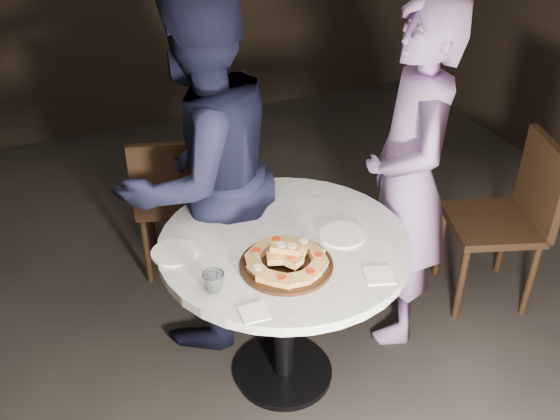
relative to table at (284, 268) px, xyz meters
name	(u,v)px	position (x,y,z in m)	size (l,w,h in m)	color
floor	(280,397)	(-0.08, -0.14, -0.69)	(7.00, 7.00, 0.00)	black
table	(284,268)	(0.00, 0.00, 0.00)	(1.17, 1.17, 0.85)	black
serving_board	(286,265)	(-0.07, -0.18, 0.17)	(0.40, 0.40, 0.02)	black
focaccia_pile	(287,258)	(-0.07, -0.18, 0.20)	(0.36, 0.35, 0.09)	#B98747
plate_left	(174,252)	(-0.48, 0.10, 0.16)	(0.20, 0.20, 0.01)	white
plate_right	(342,235)	(0.25, -0.07, 0.16)	(0.21, 0.21, 0.01)	white
water_glass	(214,282)	(-0.40, -0.21, 0.20)	(0.09, 0.09, 0.08)	silver
napkin_near	(254,313)	(-0.30, -0.40, 0.16)	(0.10, 0.10, 0.01)	white
napkin_far	(379,275)	(0.26, -0.39, 0.16)	(0.12, 0.12, 0.01)	white
chair_far	(174,196)	(-0.25, 1.07, -0.14)	(0.56, 0.58, 0.95)	black
chair_right	(512,211)	(1.44, 0.10, -0.11)	(0.62, 0.60, 1.00)	black
diner_navy	(202,176)	(-0.22, 0.52, 0.26)	(0.93, 0.73, 1.92)	black
diner_teal	(408,181)	(0.73, 0.14, 0.22)	(0.67, 0.44, 1.83)	#866BA7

